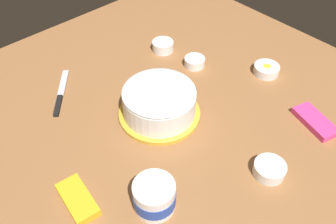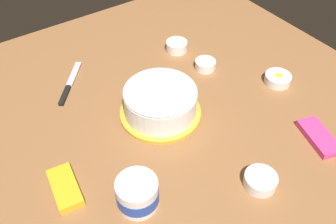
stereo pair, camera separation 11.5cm
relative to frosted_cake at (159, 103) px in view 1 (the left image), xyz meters
The scene contains 10 objects.
ground_plane 0.08m from the frosted_cake, ahead, with size 1.54×1.54×0.00m, color #936038.
frosted_cake is the anchor object (origin of this frame).
frosting_tub 0.34m from the frosted_cake, 43.70° to the right, with size 0.11×0.11×0.09m.
spreading_knife 0.36m from the frosted_cake, 146.46° to the right, with size 0.20×0.16×0.01m.
sprinkle_bowl_green 0.39m from the frosted_cake, 10.88° to the left, with size 0.09×0.09×0.04m.
sprinkle_bowl_yellow 0.45m from the frosted_cake, 76.69° to the left, with size 0.09×0.09×0.03m.
sprinkle_bowl_blue 0.30m from the frosted_cake, 111.63° to the left, with size 0.08×0.08×0.03m.
sprinkle_bowl_rainbow 0.37m from the frosted_cake, 136.30° to the left, with size 0.08×0.08×0.04m.
candy_box_lower 0.50m from the frosted_cake, 42.90° to the left, with size 0.15×0.07×0.02m, color #E53D8E.
candy_box_upper 0.39m from the frosted_cake, 75.34° to the right, with size 0.14×0.07×0.02m, color yellow.
Camera 1 is at (0.58, -0.55, 0.85)m, focal length 38.63 mm.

